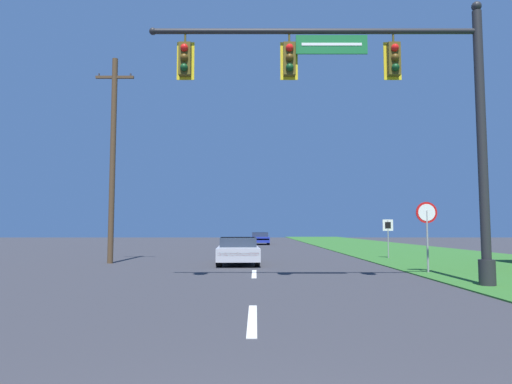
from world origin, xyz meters
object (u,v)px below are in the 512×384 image
at_px(far_car, 261,238).
at_px(stop_sign, 428,221).
at_px(car_ahead, 239,250).
at_px(utility_pole_near, 114,156).
at_px(route_sign_post, 389,230).
at_px(signal_mast, 391,105).

height_order(far_car, stop_sign, stop_sign).
height_order(car_ahead, utility_pole_near, utility_pole_near).
bearing_deg(far_car, route_sign_post, -73.17).
bearing_deg(car_ahead, route_sign_post, 24.65).
distance_m(car_ahead, stop_sign, 8.28).
bearing_deg(signal_mast, utility_pole_near, 141.01).
bearing_deg(car_ahead, utility_pole_near, 176.00).
height_order(car_ahead, stop_sign, stop_sign).
bearing_deg(signal_mast, route_sign_post, 74.50).
bearing_deg(utility_pole_near, car_ahead, -4.00).
relative_size(far_car, stop_sign, 1.75).
bearing_deg(car_ahead, signal_mast, -60.38).
bearing_deg(stop_sign, route_sign_post, 83.58).
bearing_deg(far_car, signal_mast, -84.26).
distance_m(signal_mast, route_sign_post, 12.60).
distance_m(far_car, route_sign_post, 22.79).
distance_m(far_car, utility_pole_near, 26.33).
bearing_deg(route_sign_post, signal_mast, -105.50).
relative_size(stop_sign, route_sign_post, 1.23).
distance_m(stop_sign, route_sign_post, 8.00).
bearing_deg(signal_mast, far_car, 95.74).
bearing_deg(far_car, utility_pole_near, -105.91).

